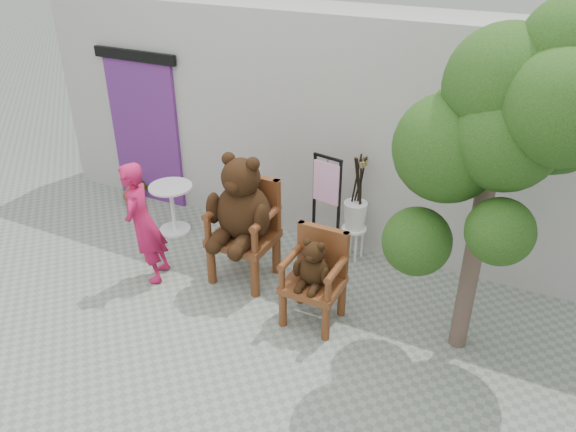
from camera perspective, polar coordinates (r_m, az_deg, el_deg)
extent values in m
plane|color=gray|center=(5.98, -5.89, -14.24)|extent=(60.00, 60.00, 0.00)
cube|color=#AAA79F|center=(7.60, 5.98, 8.97)|extent=(9.00, 1.00, 3.00)
cube|color=#59236B|center=(8.78, -14.23, 8.22)|extent=(1.20, 0.08, 2.20)
cube|color=black|center=(8.43, -15.37, 15.44)|extent=(1.40, 0.06, 0.15)
cylinder|color=#512711|center=(6.92, -7.79, -4.88)|extent=(0.11, 0.11, 0.51)
cylinder|color=#512711|center=(7.30, -5.44, -2.76)|extent=(0.11, 0.11, 0.51)
cylinder|color=#512711|center=(6.65, -3.38, -6.22)|extent=(0.11, 0.11, 0.51)
cylinder|color=#512711|center=(7.04, -1.19, -3.93)|extent=(0.11, 0.11, 0.51)
cube|color=#512711|center=(6.81, -4.56, -2.26)|extent=(0.73, 0.67, 0.10)
cube|color=#512711|center=(6.83, -3.47, 1.60)|extent=(0.69, 0.10, 0.67)
cylinder|color=#512711|center=(6.98, -5.73, 2.13)|extent=(0.10, 0.10, 0.67)
cylinder|color=#512711|center=(6.66, -8.17, -1.24)|extent=(0.09, 0.09, 0.30)
cylinder|color=#512711|center=(6.78, -6.98, 0.91)|extent=(0.10, 0.64, 0.10)
cylinder|color=#512711|center=(6.70, -1.11, 1.05)|extent=(0.10, 0.10, 0.67)
cylinder|color=#512711|center=(6.36, -3.41, -2.52)|extent=(0.09, 0.09, 0.30)
cylinder|color=#512711|center=(6.49, -2.26, -0.25)|extent=(0.10, 0.64, 0.10)
ellipsoid|color=black|center=(6.67, -4.51, 0.37)|extent=(0.68, 0.58, 0.72)
sphere|color=black|center=(6.43, -4.82, 3.94)|extent=(0.46, 0.46, 0.46)
ellipsoid|color=black|center=(6.30, -5.65, 3.03)|extent=(0.20, 0.16, 0.16)
sphere|color=black|center=(6.44, -6.07, 5.80)|extent=(0.16, 0.16, 0.16)
sphere|color=black|center=(6.28, -3.59, 5.31)|extent=(0.16, 0.16, 0.16)
ellipsoid|color=black|center=(6.69, -7.56, 0.80)|extent=(0.16, 0.23, 0.41)
ellipsoid|color=black|center=(6.63, -6.88, -2.27)|extent=(0.20, 0.40, 0.20)
sphere|color=black|center=(6.53, -7.61, -3.08)|extent=(0.19, 0.19, 0.19)
ellipsoid|color=black|center=(6.39, -2.68, -0.41)|extent=(0.16, 0.23, 0.41)
ellipsoid|color=black|center=(6.49, -4.67, -2.88)|extent=(0.20, 0.40, 0.20)
sphere|color=black|center=(6.39, -5.39, -3.72)|extent=(0.19, 0.19, 0.19)
cylinder|color=#512711|center=(6.22, -0.53, -9.44)|extent=(0.09, 0.09, 0.43)
cylinder|color=#512711|center=(6.55, 1.30, -7.20)|extent=(0.09, 0.09, 0.43)
cylinder|color=#512711|center=(6.06, 3.86, -10.75)|extent=(0.09, 0.09, 0.43)
cylinder|color=#512711|center=(6.40, 5.48, -8.37)|extent=(0.09, 0.09, 0.43)
cube|color=#512711|center=(6.15, 2.57, -7.03)|extent=(0.61, 0.56, 0.08)
cube|color=#512711|center=(6.15, 3.55, -3.41)|extent=(0.58, 0.08, 0.56)
cylinder|color=#512711|center=(6.24, 1.31, -2.84)|extent=(0.08, 0.08, 0.56)
cylinder|color=#512711|center=(5.97, -0.64, -6.22)|extent=(0.07, 0.07, 0.26)
cylinder|color=#512711|center=(6.07, 0.34, -4.12)|extent=(0.08, 0.53, 0.08)
cylinder|color=#512711|center=(6.07, 5.86, -4.00)|extent=(0.08, 0.08, 0.56)
cylinder|color=#512711|center=(5.79, 4.09, -7.55)|extent=(0.07, 0.07, 0.26)
cylinder|color=#512711|center=(5.90, 5.00, -5.35)|extent=(0.08, 0.53, 0.08)
ellipsoid|color=black|center=(6.05, 2.64, -5.55)|extent=(0.34, 0.29, 0.36)
sphere|color=black|center=(5.90, 2.63, -3.72)|extent=(0.23, 0.23, 0.23)
ellipsoid|color=black|center=(5.84, 2.26, -4.30)|extent=(0.10, 0.08, 0.08)
sphere|color=black|center=(5.88, 1.96, -2.71)|extent=(0.08, 0.08, 0.08)
sphere|color=black|center=(5.83, 3.40, -3.07)|extent=(0.08, 0.08, 0.08)
ellipsoid|color=black|center=(6.03, 0.93, -5.32)|extent=(0.08, 0.11, 0.21)
ellipsoid|color=black|center=(6.02, 1.36, -7.04)|extent=(0.10, 0.20, 0.10)
sphere|color=black|center=(5.97, 1.03, -7.54)|extent=(0.10, 0.10, 0.10)
ellipsoid|color=black|center=(5.92, 3.81, -6.10)|extent=(0.08, 0.11, 0.21)
ellipsoid|color=black|center=(5.97, 2.67, -7.41)|extent=(0.10, 0.20, 0.10)
sphere|color=black|center=(5.92, 2.34, -7.92)|extent=(0.10, 0.10, 0.10)
imported|color=#BB174A|center=(6.91, -14.51, -0.74)|extent=(0.53, 0.65, 1.52)
cylinder|color=white|center=(7.90, -11.86, 2.91)|extent=(0.60, 0.60, 0.03)
cylinder|color=white|center=(8.06, -11.62, 0.74)|extent=(0.06, 0.06, 0.68)
cylinder|color=white|center=(8.22, -11.39, -1.32)|extent=(0.44, 0.44, 0.03)
cube|color=black|center=(7.03, 2.66, 0.66)|extent=(0.04, 0.04, 1.50)
cube|color=black|center=(6.86, 5.13, -0.20)|extent=(0.04, 0.04, 1.50)
cube|color=black|center=(6.62, 4.09, 5.94)|extent=(0.40, 0.10, 0.03)
cube|color=black|center=(7.32, 3.69, -4.72)|extent=(0.51, 0.43, 0.06)
cube|color=#DE98BB|center=(6.74, 3.95, 3.41)|extent=(0.36, 0.11, 0.52)
cylinder|color=black|center=(6.63, 4.08, 5.70)|extent=(0.01, 0.01, 0.08)
cylinder|color=white|center=(7.27, 6.73, -1.29)|extent=(0.32, 0.32, 0.03)
cylinder|color=white|center=(7.43, 7.47, -2.60)|extent=(0.03, 0.03, 0.44)
cylinder|color=white|center=(7.48, 6.25, -2.31)|extent=(0.03, 0.03, 0.44)
cylinder|color=white|center=(7.34, 5.78, -2.92)|extent=(0.03, 0.03, 0.44)
cylinder|color=white|center=(7.29, 7.02, -3.23)|extent=(0.03, 0.03, 0.44)
cylinder|color=black|center=(7.03, 6.86, 3.25)|extent=(0.11, 0.10, 0.80)
cylinder|color=olive|center=(6.93, 6.89, 5.78)|extent=(0.04, 0.04, 0.08)
cylinder|color=black|center=(6.94, 7.14, 2.90)|extent=(0.12, 0.10, 0.80)
cylinder|color=olive|center=(6.77, 7.42, 5.16)|extent=(0.04, 0.04, 0.08)
cylinder|color=black|center=(7.02, 7.25, 3.21)|extent=(0.18, 0.07, 0.79)
cylinder|color=olive|center=(6.94, 7.71, 5.75)|extent=(0.05, 0.04, 0.08)
cylinder|color=black|center=(7.01, 7.38, 3.13)|extent=(0.14, 0.13, 0.79)
cylinder|color=olive|center=(6.90, 7.99, 5.60)|extent=(0.05, 0.05, 0.08)
cylinder|color=black|center=(6.95, 7.27, 2.92)|extent=(0.09, 0.14, 0.79)
cylinder|color=olive|center=(6.78, 7.70, 5.20)|extent=(0.04, 0.05, 0.08)
cylinder|color=black|center=(6.97, 7.40, 3.00)|extent=(0.03, 0.15, 0.79)
cylinder|color=olive|center=(6.83, 7.94, 5.34)|extent=(0.04, 0.05, 0.07)
cylinder|color=#46342A|center=(5.53, 19.03, 0.18)|extent=(0.18, 0.18, 3.13)
sphere|color=black|center=(4.78, 21.26, 7.44)|extent=(0.87, 0.87, 0.87)
sphere|color=black|center=(4.98, 15.95, 6.66)|extent=(0.95, 0.95, 0.95)
sphere|color=black|center=(5.46, 25.31, 9.92)|extent=(1.17, 1.17, 1.17)
sphere|color=black|center=(4.79, 26.96, 15.05)|extent=(0.79, 0.79, 0.79)
sphere|color=black|center=(4.86, 21.24, 12.22)|extent=(0.99, 0.99, 0.99)
sphere|color=black|center=(5.68, 17.37, 8.93)|extent=(0.80, 0.80, 0.80)
sphere|color=black|center=(4.55, 26.21, 9.88)|extent=(0.88, 0.88, 0.88)
sphere|color=black|center=(5.15, 12.94, -2.52)|extent=(0.63, 0.63, 0.63)
sphere|color=black|center=(4.82, 20.73, -1.49)|extent=(0.56, 0.56, 0.56)
imported|color=black|center=(9.07, -15.32, 2.61)|extent=(0.44, 0.40, 0.42)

